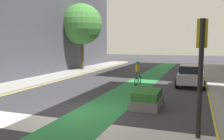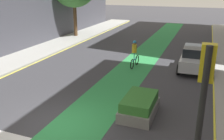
% 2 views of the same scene
% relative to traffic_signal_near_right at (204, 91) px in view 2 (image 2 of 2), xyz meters
% --- Properties ---
extents(ground_plane, '(120.00, 120.00, 0.00)m').
position_rel_traffic_signal_near_right_xyz_m(ground_plane, '(-5.33, 1.24, -2.80)').
color(ground_plane, '#38383D').
extents(bike_lane_paint, '(2.40, 60.00, 0.01)m').
position_rel_traffic_signal_near_right_xyz_m(bike_lane_paint, '(-4.41, 1.24, -2.80)').
color(bike_lane_paint, '#2D8C47').
rests_on(bike_lane_paint, ground_plane).
extents(traffic_signal_near_right, '(0.35, 0.52, 3.99)m').
position_rel_traffic_signal_near_right_xyz_m(traffic_signal_near_right, '(0.00, 0.00, 0.00)').
color(traffic_signal_near_right, black).
rests_on(traffic_signal_near_right, ground_plane).
extents(car_silver_right_far, '(2.02, 4.20, 1.57)m').
position_rel_traffic_signal_near_right_xyz_m(car_silver_right_far, '(-0.51, 10.46, -2.00)').
color(car_silver_right_far, '#B2B7BF').
rests_on(car_silver_right_far, ground_plane).
extents(cyclist_in_lane, '(0.32, 1.73, 1.86)m').
position_rel_traffic_signal_near_right_xyz_m(cyclist_in_lane, '(-4.41, 9.50, -1.83)').
color(cyclist_in_lane, black).
rests_on(cyclist_in_lane, ground_plane).
extents(median_planter, '(1.36, 2.23, 0.85)m').
position_rel_traffic_signal_near_right_xyz_m(median_planter, '(-2.41, 3.25, -2.40)').
color(median_planter, slate).
rests_on(median_planter, ground_plane).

